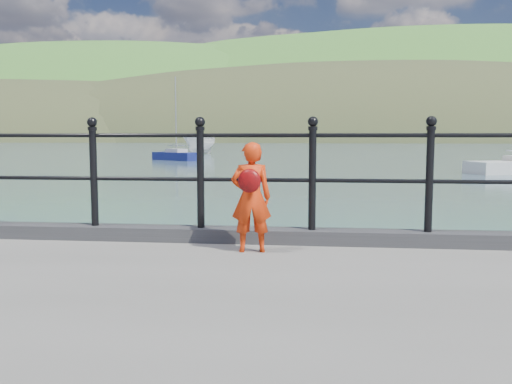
# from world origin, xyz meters

# --- Properties ---
(ground) EXTENTS (600.00, 600.00, 0.00)m
(ground) POSITION_xyz_m (0.00, 0.00, 0.00)
(ground) COLOR #2D4251
(ground) RESTS_ON ground
(kerb) EXTENTS (60.00, 0.30, 0.15)m
(kerb) POSITION_xyz_m (0.00, -0.15, 1.07)
(kerb) COLOR #28282B
(kerb) RESTS_ON quay
(railing) EXTENTS (18.11, 0.11, 1.20)m
(railing) POSITION_xyz_m (0.00, -0.15, 1.82)
(railing) COLOR black
(railing) RESTS_ON kerb
(far_shore) EXTENTS (830.00, 200.00, 156.00)m
(far_shore) POSITION_xyz_m (38.34, 239.41, -22.57)
(far_shore) COLOR #333A21
(far_shore) RESTS_ON ground
(child) EXTENTS (0.43, 0.34, 1.08)m
(child) POSITION_xyz_m (0.01, -0.63, 1.55)
(child) COLOR red
(child) RESTS_ON quay
(launch_white) EXTENTS (3.90, 6.16, 2.23)m
(launch_white) POSITION_xyz_m (-12.86, 55.95, 1.11)
(launch_white) COLOR white
(launch_white) RESTS_ON ground
(sailboat_port) EXTENTS (4.96, 4.32, 7.42)m
(sailboat_port) POSITION_xyz_m (-11.60, 40.53, 0.34)
(sailboat_port) COLOR navy
(sailboat_port) RESTS_ON ground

